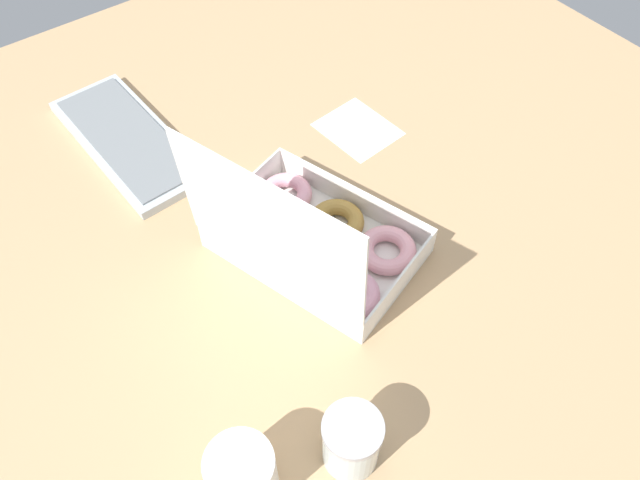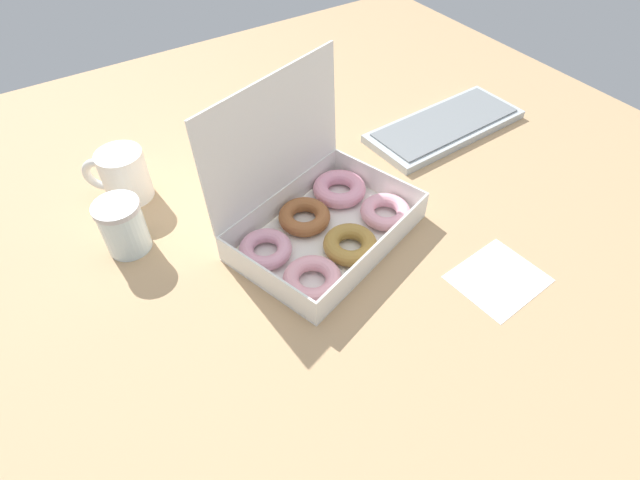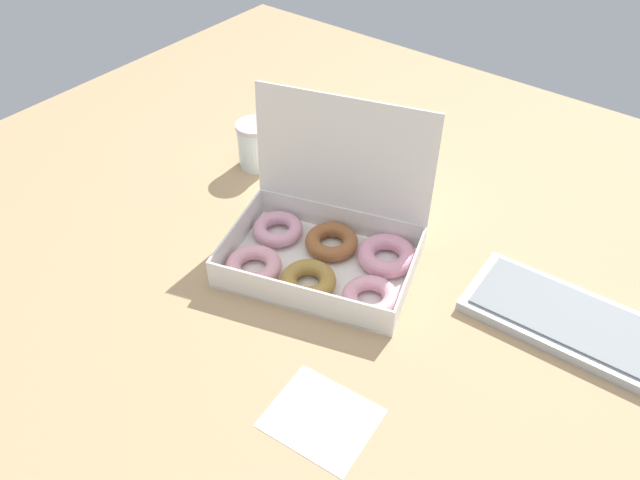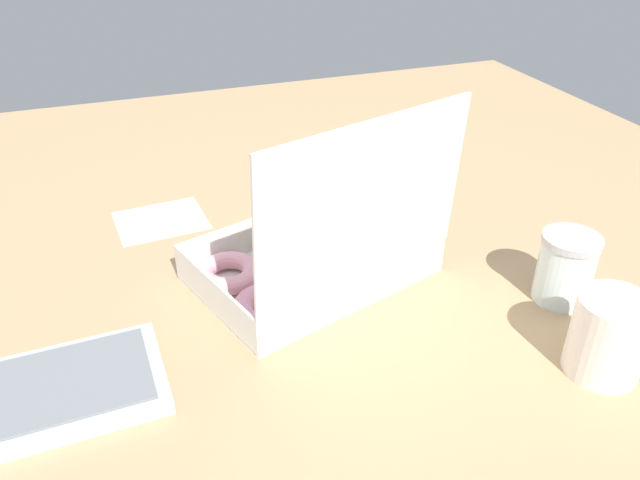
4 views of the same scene
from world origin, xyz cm
name	(u,v)px [view 4 (image 4 of 4)]	position (x,y,z in cm)	size (l,w,h in cm)	color
ground_plane	(320,270)	(0.00, 0.00, -1.00)	(180.00, 180.00, 2.00)	tan
donut_box	(315,260)	(1.96, 3.47, 3.53)	(37.99, 31.98, 27.68)	white
coffee_mug	(613,336)	(-24.25, 33.20, 5.25)	(11.54, 10.00, 10.23)	white
glass_jar	(565,268)	(-28.69, 19.34, 5.07)	(7.91, 7.91, 10.04)	silver
paper_napkin	(161,220)	(20.84, -22.17, 0.07)	(14.60, 12.41, 0.15)	white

